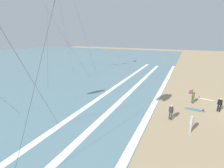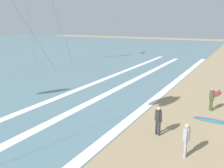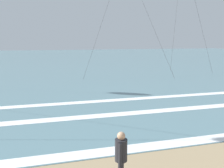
% 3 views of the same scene
% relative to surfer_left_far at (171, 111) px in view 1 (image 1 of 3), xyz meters
% --- Properties ---
extents(wave_foam_shoreline, '(50.75, 0.66, 0.01)m').
position_rel_surfer_left_far_xyz_m(wave_foam_shoreline, '(5.42, 2.20, -0.94)').
color(wave_foam_shoreline, white).
rests_on(wave_foam_shoreline, ocean_surface).
extents(wave_foam_mid_break, '(50.27, 0.68, 0.01)m').
position_rel_surfer_left_far_xyz_m(wave_foam_mid_break, '(4.01, 6.25, -0.94)').
color(wave_foam_mid_break, white).
rests_on(wave_foam_mid_break, ocean_surface).
extents(wave_foam_outer_break, '(50.24, 0.65, 0.01)m').
position_rel_surfer_left_far_xyz_m(wave_foam_outer_break, '(5.21, 9.22, -0.94)').
color(wave_foam_outer_break, white).
rests_on(wave_foam_outer_break, ocean_surface).
extents(surfer_left_far, '(0.32, 0.50, 1.60)m').
position_rel_surfer_left_far_xyz_m(surfer_left_far, '(0.00, 0.00, 0.00)').
color(surfer_left_far, '#232328').
rests_on(surfer_left_far, ground).
extents(surfer_foreground_main, '(0.51, 0.32, 1.60)m').
position_rel_surfer_left_far_xyz_m(surfer_foreground_main, '(-1.57, -1.79, 0.00)').
color(surfer_foreground_main, gray).
rests_on(surfer_foreground_main, ground).
extents(surfer_mid_group, '(0.48, 0.35, 1.60)m').
position_rel_surfer_left_far_xyz_m(surfer_mid_group, '(5.37, -2.03, 0.00)').
color(surfer_mid_group, '#384223').
rests_on(surfer_mid_group, ground).
extents(surfer_right_near, '(0.32, 0.50, 1.60)m').
position_rel_surfer_left_far_xyz_m(surfer_right_near, '(4.09, -4.61, 0.00)').
color(surfer_right_near, black).
rests_on(surfer_right_near, ground).
extents(surfboard_left_pile, '(0.79, 2.15, 0.25)m').
position_rel_surfer_left_far_xyz_m(surfboard_left_pile, '(7.49, -3.69, -0.91)').
color(surfboard_left_pile, beige).
rests_on(surfboard_left_pile, ground).
extents(surfboard_right_spare, '(0.69, 2.12, 0.25)m').
position_rel_surfer_left_far_xyz_m(surfboard_right_spare, '(3.42, -2.27, -0.91)').
color(surfboard_right_spare, teal).
rests_on(surfboard_right_spare, ground).
extents(surfboard_foreground_flat, '(2.17, 0.93, 0.25)m').
position_rel_surfer_left_far_xyz_m(surfboard_foreground_flat, '(9.89, -1.95, -0.91)').
color(surfboard_foreground_flat, red).
rests_on(surfboard_foreground_flat, ground).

